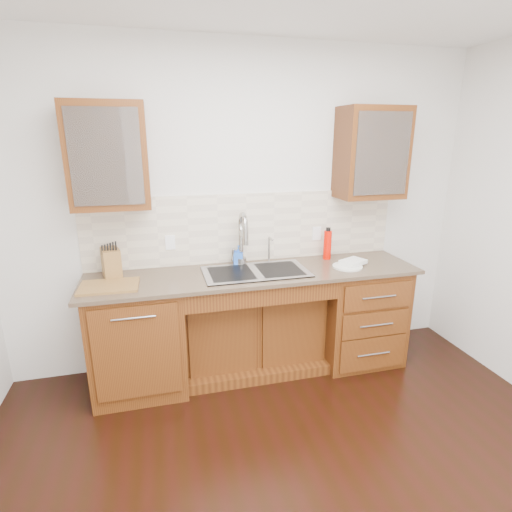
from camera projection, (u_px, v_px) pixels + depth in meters
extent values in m
cube|color=silver|center=(245.00, 210.00, 3.45)|extent=(4.00, 0.10, 2.70)
cube|color=#593014|center=(139.00, 337.00, 3.16)|extent=(0.70, 0.62, 0.88)
cube|color=#593014|center=(252.00, 328.00, 3.49)|extent=(1.20, 0.44, 0.70)
cube|color=#593014|center=(356.00, 312.00, 3.61)|extent=(0.70, 0.62, 0.88)
cube|color=#84705B|center=(255.00, 273.00, 3.24)|extent=(2.70, 0.65, 0.03)
cube|color=beige|center=(246.00, 228.00, 3.44)|extent=(2.70, 0.02, 0.59)
cube|color=#9E9EA5|center=(256.00, 282.00, 3.24)|extent=(0.84, 0.46, 0.19)
cylinder|color=#999993|center=(241.00, 242.00, 3.36)|extent=(0.04, 0.04, 0.40)
cylinder|color=#999993|center=(269.00, 249.00, 3.45)|extent=(0.02, 0.02, 0.24)
cube|color=#593014|center=(108.00, 156.00, 2.86)|extent=(0.55, 0.34, 0.75)
cube|color=#593014|center=(371.00, 153.00, 3.36)|extent=(0.55, 0.34, 0.75)
cube|color=white|center=(170.00, 243.00, 3.30)|extent=(0.08, 0.01, 0.12)
cube|color=white|center=(317.00, 233.00, 3.61)|extent=(0.08, 0.01, 0.12)
imported|color=blue|center=(239.00, 255.00, 3.39)|extent=(0.10, 0.10, 0.17)
cylinder|color=#E10D00|center=(327.00, 245.00, 3.53)|extent=(0.07, 0.07, 0.26)
cylinder|color=silver|center=(347.00, 267.00, 3.34)|extent=(0.30, 0.30, 0.01)
cube|color=silver|center=(353.00, 262.00, 3.38)|extent=(0.25, 0.22, 0.03)
cube|color=brown|center=(111.00, 263.00, 3.08)|extent=(0.17, 0.23, 0.23)
cube|color=#905A3C|center=(109.00, 286.00, 2.89)|extent=(0.42, 0.30, 0.02)
imported|color=white|center=(101.00, 163.00, 2.86)|extent=(0.14, 0.14, 0.10)
imported|color=silver|center=(117.00, 164.00, 2.89)|extent=(0.11, 0.11, 0.09)
imported|color=silver|center=(364.00, 159.00, 3.36)|extent=(0.14, 0.14, 0.11)
imported|color=white|center=(376.00, 160.00, 3.39)|extent=(0.12, 0.12, 0.09)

